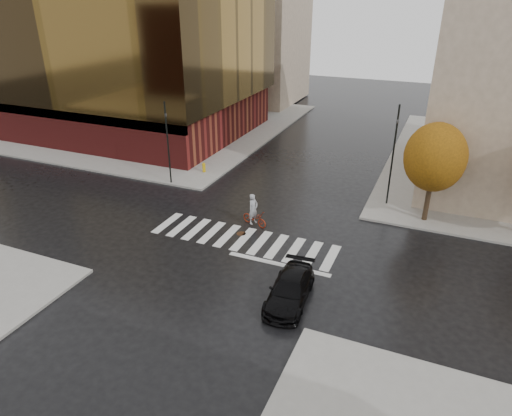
# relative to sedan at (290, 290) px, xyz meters

# --- Properties ---
(ground) EXTENTS (120.00, 120.00, 0.00)m
(ground) POSITION_rel_sedan_xyz_m (-4.66, 4.19, -0.65)
(ground) COLOR black
(ground) RESTS_ON ground
(sidewalk_nw) EXTENTS (30.00, 30.00, 0.15)m
(sidewalk_nw) POSITION_rel_sedan_xyz_m (-25.66, 25.19, -0.58)
(sidewalk_nw) COLOR gray
(sidewalk_nw) RESTS_ON ground
(crosswalk) EXTENTS (12.00, 3.00, 0.01)m
(crosswalk) POSITION_rel_sedan_xyz_m (-4.66, 4.69, -0.65)
(crosswalk) COLOR silver
(crosswalk) RESTS_ON ground
(office_glass) EXTENTS (27.00, 19.00, 16.00)m
(office_glass) POSITION_rel_sedan_xyz_m (-26.66, 22.18, 7.63)
(office_glass) COLOR maroon
(office_glass) RESTS_ON sidewalk_nw
(building_nw_far) EXTENTS (14.00, 12.00, 20.00)m
(building_nw_far) POSITION_rel_sedan_xyz_m (-20.66, 41.19, 9.50)
(building_nw_far) COLOR gray
(building_nw_far) RESTS_ON sidewalk_nw
(tree_ne_a) EXTENTS (3.80, 3.80, 6.50)m
(tree_ne_a) POSITION_rel_sedan_xyz_m (5.34, 11.59, 3.80)
(tree_ne_a) COLOR #2E2314
(tree_ne_a) RESTS_ON sidewalk_ne
(sedan) EXTENTS (2.20, 4.63, 1.31)m
(sedan) POSITION_rel_sedan_xyz_m (0.00, 0.00, 0.00)
(sedan) COLOR black
(sedan) RESTS_ON ground
(cyclist) EXTENTS (2.01, 1.21, 2.16)m
(cyclist) POSITION_rel_sedan_xyz_m (-4.79, 6.69, 0.08)
(cyclist) COLOR maroon
(cyclist) RESTS_ON ground
(traffic_light_nw) EXTENTS (0.20, 0.18, 6.37)m
(traffic_light_nw) POSITION_rel_sedan_xyz_m (-13.57, 10.49, 3.04)
(traffic_light_nw) COLOR black
(traffic_light_nw) RESTS_ON sidewalk_nw
(traffic_light_ne) EXTENTS (0.16, 0.19, 7.03)m
(traffic_light_ne) POSITION_rel_sedan_xyz_m (2.66, 13.19, 3.47)
(traffic_light_ne) COLOR black
(traffic_light_ne) RESTS_ON sidewalk_ne
(fire_hydrant) EXTENTS (0.28, 0.28, 0.80)m
(fire_hydrant) POSITION_rel_sedan_xyz_m (-12.30, 13.54, -0.07)
(fire_hydrant) COLOR gold
(fire_hydrant) RESTS_ON sidewalk_nw
(manhole) EXTENTS (0.68, 0.68, 0.01)m
(manhole) POSITION_rel_sedan_xyz_m (-5.07, 5.27, -0.65)
(manhole) COLOR #472C19
(manhole) RESTS_ON ground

